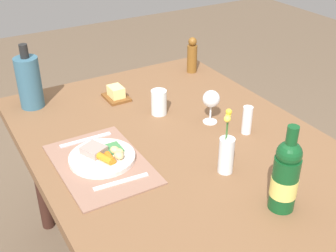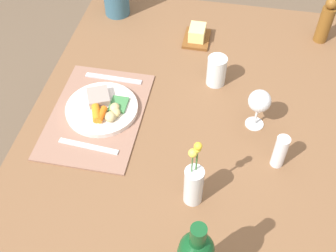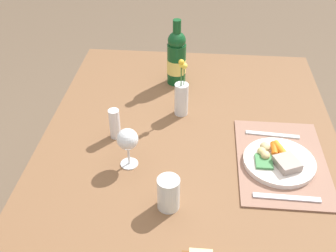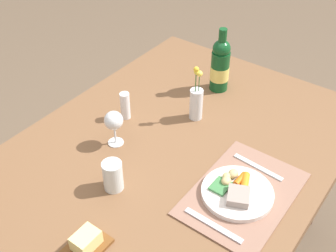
{
  "view_description": "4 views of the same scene",
  "coord_description": "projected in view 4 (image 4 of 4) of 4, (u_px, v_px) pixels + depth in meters",
  "views": [
    {
      "loc": [
        1.2,
        -0.76,
        1.64
      ],
      "look_at": [
        0.01,
        -0.06,
        0.85
      ],
      "focal_mm": 46.36,
      "sensor_mm": 36.0,
      "label": 1
    },
    {
      "loc": [
        0.86,
        0.09,
        1.79
      ],
      "look_at": [
        0.04,
        -0.07,
        0.81
      ],
      "focal_mm": 45.13,
      "sensor_mm": 36.0,
      "label": 2
    },
    {
      "loc": [
        -1.08,
        -0.02,
        1.67
      ],
      "look_at": [
        0.06,
        0.08,
        0.81
      ],
      "focal_mm": 42.95,
      "sensor_mm": 36.0,
      "label": 3
    },
    {
      "loc": [
        -0.95,
        -0.69,
        1.81
      ],
      "look_at": [
        0.02,
        0.03,
        0.84
      ],
      "focal_mm": 45.23,
      "sensor_mm": 36.0,
      "label": 4
    }
  ],
  "objects": [
    {
      "name": "dining_table",
      "position": [
        170.0,
        166.0,
        1.63
      ],
      "size": [
        1.53,
        1.09,
        0.74
      ],
      "color": "brown",
      "rests_on": "ground_plane"
    },
    {
      "name": "placemat",
      "position": [
        243.0,
        193.0,
        1.42
      ],
      "size": [
        0.44,
        0.3,
        0.01
      ],
      "primitive_type": "cube",
      "color": "#926956",
      "rests_on": "dining_table"
    },
    {
      "name": "dinner_plate",
      "position": [
        237.0,
        191.0,
        1.4
      ],
      "size": [
        0.24,
        0.24,
        0.05
      ],
      "color": "silver",
      "rests_on": "placemat"
    },
    {
      "name": "fork",
      "position": [
        213.0,
        225.0,
        1.31
      ],
      "size": [
        0.02,
        0.21,
        0.0
      ],
      "primitive_type": "cube",
      "rotation": [
        0.0,
        0.0,
        -0.02
      ],
      "color": "silver",
      "rests_on": "placemat"
    },
    {
      "name": "knife",
      "position": [
        258.0,
        167.0,
        1.51
      ],
      "size": [
        0.03,
        0.2,
        0.0
      ],
      "primitive_type": "cube",
      "rotation": [
        0.0,
        0.0,
        -0.07
      ],
      "color": "silver",
      "rests_on": "placemat"
    },
    {
      "name": "wine_bottle",
      "position": [
        220.0,
        65.0,
        1.84
      ],
      "size": [
        0.08,
        0.08,
        0.29
      ],
      "color": "#114A21",
      "rests_on": "dining_table"
    },
    {
      "name": "water_tumbler",
      "position": [
        113.0,
        177.0,
        1.41
      ],
      "size": [
        0.07,
        0.07,
        0.11
      ],
      "color": "silver",
      "rests_on": "dining_table"
    },
    {
      "name": "butter_dish",
      "position": [
        86.0,
        243.0,
        1.24
      ],
      "size": [
        0.13,
        0.1,
        0.06
      ],
      "color": "brown",
      "rests_on": "dining_table"
    },
    {
      "name": "wine_glass",
      "position": [
        114.0,
        121.0,
        1.56
      ],
      "size": [
        0.07,
        0.07,
        0.15
      ],
      "color": "white",
      "rests_on": "dining_table"
    },
    {
      "name": "salt_shaker",
      "position": [
        125.0,
        106.0,
        1.71
      ],
      "size": [
        0.04,
        0.04,
        0.12
      ],
      "primitive_type": "cylinder",
      "color": "white",
      "rests_on": "dining_table"
    },
    {
      "name": "flower_vase",
      "position": [
        196.0,
        102.0,
        1.7
      ],
      "size": [
        0.05,
        0.05,
        0.24
      ],
      "color": "silver",
      "rests_on": "dining_table"
    }
  ]
}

